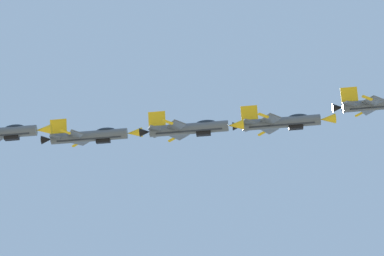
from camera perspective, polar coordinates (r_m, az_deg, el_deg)
name	(u,v)px	position (r m, az deg, el deg)	size (l,w,h in m)	color
fighter_jet_lead	(384,104)	(142.62, 11.94, 1.48)	(15.81, 7.55, 7.46)	#4C5666
fighter_jet_left_wing	(283,122)	(140.46, 5.74, 0.35)	(15.81, 7.84, 7.16)	#4C5666
fighter_jet_right_wing	(191,129)	(137.75, -0.08, -0.04)	(15.81, 7.80, 7.20)	#4C5666
fighter_jet_left_outer	(91,136)	(142.65, -6.36, -0.51)	(15.81, 7.38, 7.62)	#4C5666
fighter_jet_right_outer	(0,133)	(142.62, -11.99, -0.31)	(15.81, 7.72, 7.29)	#4C5666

